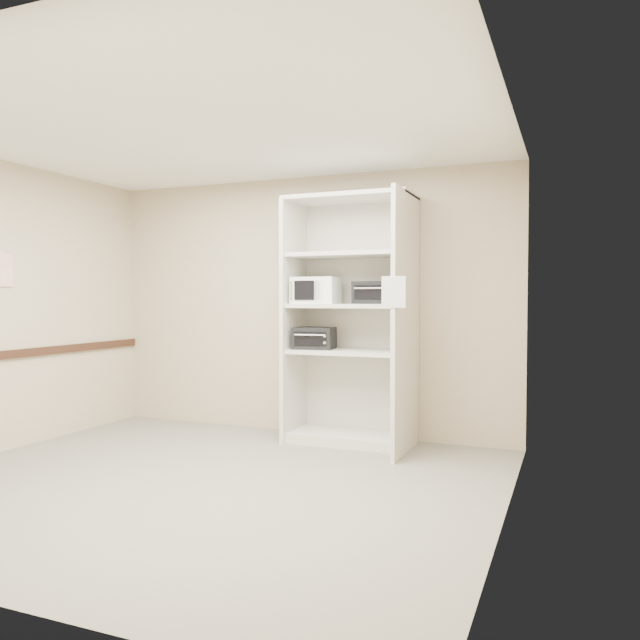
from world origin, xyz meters
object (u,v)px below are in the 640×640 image
at_px(shelving_unit, 355,328).
at_px(toaster_oven_upper, 375,293).
at_px(toaster_oven_lower, 314,338).
at_px(microwave, 316,290).

height_order(shelving_unit, toaster_oven_upper, shelving_unit).
distance_m(shelving_unit, toaster_oven_lower, 0.42).
xyz_separation_m(toaster_oven_upper, toaster_oven_lower, (-0.59, -0.11, -0.45)).
xyz_separation_m(shelving_unit, toaster_oven_lower, (-0.40, -0.06, -0.10)).
bearing_deg(shelving_unit, toaster_oven_lower, -171.46).
height_order(microwave, toaster_oven_lower, microwave).
distance_m(shelving_unit, toaster_oven_upper, 0.40).
bearing_deg(toaster_oven_lower, microwave, 17.81).
xyz_separation_m(shelving_unit, toaster_oven_upper, (0.19, 0.05, 0.35)).
relative_size(toaster_oven_upper, toaster_oven_lower, 0.97).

